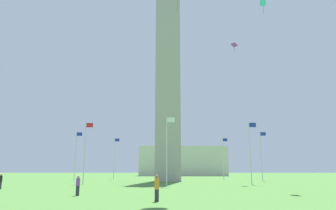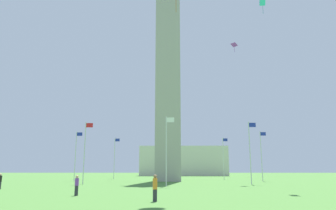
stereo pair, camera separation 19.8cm
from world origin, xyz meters
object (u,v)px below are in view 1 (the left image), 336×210
(flagpole_ne, at_px, (223,156))
(flagpole_sw, at_px, (85,150))
(flagpole_nw, at_px, (250,150))
(person_purple_shirt, at_px, (78,185))
(flagpole_e, at_px, (169,157))
(obelisk_monument, at_px, (168,69))
(kite_purple_diamond, at_px, (234,45))
(kite_cyan_box, at_px, (263,1))
(distant_building, at_px, (183,161))
(flagpole_w, at_px, (167,148))
(flagpole_n, at_px, (261,154))
(flagpole_se, at_px, (114,156))
(person_orange_shirt, at_px, (157,188))
(person_black_shirt, at_px, (1,181))
(flagpole_s, at_px, (76,154))

(flagpole_ne, height_order, flagpole_sw, same)
(flagpole_nw, height_order, person_purple_shirt, flagpole_nw)
(flagpole_e, bearing_deg, flagpole_sw, -112.50)
(obelisk_monument, height_order, kite_purple_diamond, obelisk_monument)
(kite_purple_diamond, xyz_separation_m, kite_cyan_box, (1.05, -13.73, 0.46))
(flagpole_e, bearing_deg, kite_cyan_box, -71.39)
(flagpole_e, height_order, distant_building, distant_building)
(kite_purple_diamond, bearing_deg, flagpole_w, -137.91)
(flagpole_n, bearing_deg, flagpole_sw, -157.50)
(flagpole_se, relative_size, distant_building, 0.32)
(flagpole_ne, bearing_deg, person_orange_shirt, -104.58)
(kite_purple_diamond, bearing_deg, flagpole_n, 50.29)
(flagpole_ne, relative_size, flagpole_w, 1.00)
(kite_purple_diamond, bearing_deg, distant_building, 97.08)
(flagpole_ne, xyz_separation_m, person_black_shirt, (-30.00, -35.08, -4.04))
(flagpole_e, xyz_separation_m, person_black_shirt, (-18.00, -40.06, -4.04))
(flagpole_s, relative_size, flagpole_sw, 1.00)
(flagpole_n, relative_size, flagpole_s, 1.00)
(flagpole_e, xyz_separation_m, flagpole_w, (-0.00, -33.96, 0.00))
(flagpole_w, xyz_separation_m, person_black_shirt, (-18.00, -6.10, -4.04))
(flagpole_w, relative_size, distant_building, 0.32)
(flagpole_e, height_order, person_black_shirt, flagpole_e)
(flagpole_w, bearing_deg, flagpole_e, 90.00)
(flagpole_n, height_order, flagpole_sw, same)
(obelisk_monument, height_order, kite_cyan_box, obelisk_monument)
(flagpole_se, bearing_deg, flagpole_n, -22.50)
(flagpole_sw, distance_m, kite_cyan_box, 32.03)
(kite_purple_diamond, distance_m, kite_cyan_box, 13.78)
(flagpole_sw, height_order, flagpole_w, same)
(flagpole_ne, relative_size, flagpole_nw, 1.00)
(flagpole_n, distance_m, flagpole_nw, 13.00)
(flagpole_w, bearing_deg, flagpole_nw, 22.50)
(person_black_shirt, distance_m, kite_purple_diamond, 40.55)
(obelisk_monument, height_order, flagpole_e, obelisk_monument)
(obelisk_monument, distance_m, kite_purple_diamond, 13.49)
(flagpole_e, height_order, flagpole_sw, same)
(person_black_shirt, bearing_deg, flagpole_sw, -0.44)
(flagpole_s, xyz_separation_m, person_black_shirt, (-1.02, -23.08, -4.04))
(obelisk_monument, height_order, flagpole_s, obelisk_monument)
(flagpole_sw, xyz_separation_m, person_purple_shirt, (4.82, -19.21, -4.06))
(person_orange_shirt, xyz_separation_m, distant_building, (4.83, 86.71, 3.84))
(distant_building, bearing_deg, flagpole_nw, -83.08)
(kite_purple_diamond, bearing_deg, person_purple_shirt, -127.22)
(obelisk_monument, relative_size, flagpole_n, 4.70)
(obelisk_monument, height_order, person_orange_shirt, obelisk_monument)
(flagpole_se, bearing_deg, person_orange_shirt, -76.43)
(person_black_shirt, height_order, distant_building, distant_building)
(flagpole_se, height_order, person_purple_shirt, flagpole_se)
(person_orange_shirt, bearing_deg, kite_purple_diamond, -21.56)
(obelisk_monument, distance_m, flagpole_ne, 23.46)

